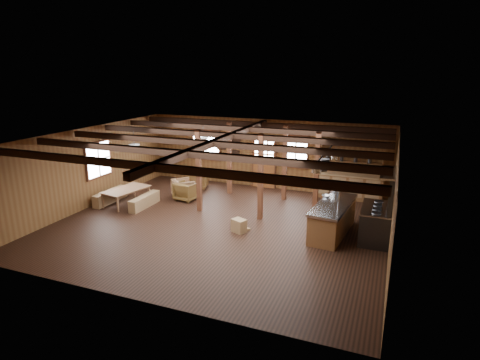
% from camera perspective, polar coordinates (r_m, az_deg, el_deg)
% --- Properties ---
extents(room, '(10.04, 9.04, 2.84)m').
position_cam_1_polar(room, '(12.22, -3.01, -0.32)').
color(room, black).
rests_on(room, ground).
extents(ceiling_joists, '(9.80, 8.82, 0.18)m').
position_cam_1_polar(ceiling_joists, '(12.09, -2.75, 5.74)').
color(ceiling_joists, black).
rests_on(ceiling_joists, ceiling).
extents(timber_posts, '(3.95, 2.35, 2.80)m').
position_cam_1_polar(timber_posts, '(13.91, 2.47, 1.67)').
color(timber_posts, '#4B2715').
rests_on(timber_posts, floor).
extents(back_door, '(1.02, 0.08, 2.15)m').
position_cam_1_polar(back_door, '(16.37, 3.42, 1.93)').
color(back_door, brown).
rests_on(back_door, floor).
extents(window_back_left, '(1.32, 0.06, 1.32)m').
position_cam_1_polar(window_back_left, '(17.19, -4.83, 5.02)').
color(window_back_left, white).
rests_on(window_back_left, wall_back).
extents(window_back_right, '(1.02, 0.06, 1.32)m').
position_cam_1_polar(window_back_right, '(15.89, 7.94, 4.04)').
color(window_back_right, white).
rests_on(window_back_right, wall_back).
extents(window_left, '(0.14, 1.24, 1.32)m').
position_cam_1_polar(window_left, '(15.23, -19.52, 2.78)').
color(window_left, white).
rests_on(window_left, wall_back).
extents(notice_boards, '(1.08, 0.03, 0.90)m').
position_cam_1_polar(notice_boards, '(16.73, -1.44, 4.91)').
color(notice_boards, silver).
rests_on(notice_boards, wall_back).
extents(back_counter, '(2.55, 0.60, 2.45)m').
position_cam_1_polar(back_counter, '(15.54, 15.12, -0.42)').
color(back_counter, brown).
rests_on(back_counter, floor).
extents(pendant_lamps, '(1.86, 2.36, 0.66)m').
position_cam_1_polar(pendant_lamps, '(13.92, -9.86, 5.05)').
color(pendant_lamps, '#303033').
rests_on(pendant_lamps, ceiling).
extents(pot_rack, '(0.39, 3.00, 0.45)m').
position_cam_1_polar(pot_rack, '(11.27, 12.16, 2.53)').
color(pot_rack, '#303033').
rests_on(pot_rack, ceiling).
extents(kitchen_island, '(1.15, 2.58, 1.20)m').
position_cam_1_polar(kitchen_island, '(12.18, 13.03, -5.34)').
color(kitchen_island, brown).
rests_on(kitchen_island, floor).
extents(step_stool, '(0.55, 0.48, 0.41)m').
position_cam_1_polar(step_stool, '(12.07, -0.15, -6.52)').
color(step_stool, olive).
rests_on(step_stool, floor).
extents(commercial_range, '(0.85, 1.65, 2.04)m').
position_cam_1_polar(commercial_range, '(12.06, 19.05, -5.15)').
color(commercial_range, '#303033').
rests_on(commercial_range, floor).
extents(dining_table, '(1.21, 1.79, 0.58)m').
position_cam_1_polar(dining_table, '(14.97, -15.75, -2.32)').
color(dining_table, brown).
rests_on(dining_table, floor).
extents(bench_wall, '(0.30, 1.61, 0.44)m').
position_cam_1_polar(bench_wall, '(15.44, -17.96, -2.22)').
color(bench_wall, olive).
rests_on(bench_wall, floor).
extents(bench_aisle, '(0.29, 1.53, 0.42)m').
position_cam_1_polar(bench_aisle, '(14.58, -13.41, -2.96)').
color(bench_aisle, olive).
rests_on(bench_aisle, floor).
extents(armchair_a, '(0.86, 0.87, 0.65)m').
position_cam_1_polar(armchair_a, '(16.47, -5.94, -0.04)').
color(armchair_a, brown).
rests_on(armchair_a, floor).
extents(armchair_b, '(0.84, 0.86, 0.69)m').
position_cam_1_polar(armchair_b, '(15.02, -7.63, -1.57)').
color(armchair_b, brown).
rests_on(armchair_b, floor).
extents(armchair_c, '(1.06, 1.06, 0.69)m').
position_cam_1_polar(armchair_c, '(15.40, -8.07, -1.15)').
color(armchair_c, brown).
rests_on(armchair_c, floor).
extents(counter_pot, '(0.32, 0.32, 0.19)m').
position_cam_1_polar(counter_pot, '(12.94, 13.40, -1.49)').
color(counter_pot, silver).
rests_on(counter_pot, kitchen_island).
extents(bowl, '(0.29, 0.29, 0.06)m').
position_cam_1_polar(bowl, '(12.58, 12.09, -2.23)').
color(bowl, silver).
rests_on(bowl, kitchen_island).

